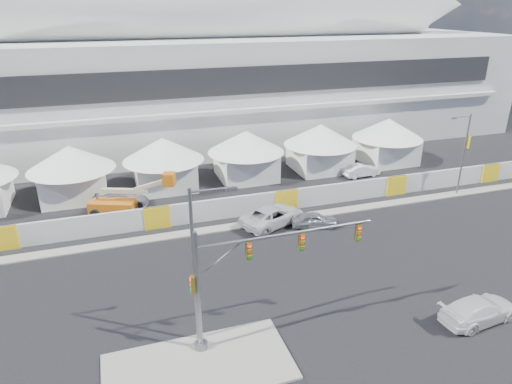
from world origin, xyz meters
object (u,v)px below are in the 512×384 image
object	(u,v)px
streetlight_curb	(463,149)
lot_car_a	(361,170)
boom_lift	(121,201)
traffic_mast	(238,279)
pickup_curb	(273,216)
streetlight_median	(198,257)
lot_car_c	(122,199)
sedan_silver	(315,220)
pickup_near	(479,310)

from	to	relation	value
streetlight_curb	lot_car_a	bearing A→B (deg)	129.52
lot_car_a	boom_lift	world-z (taller)	boom_lift
lot_car_a	boom_lift	xyz separation A→B (m)	(-26.26, -1.47, 0.41)
traffic_mast	pickup_curb	bearing A→B (deg)	62.60
pickup_curb	boom_lift	xyz separation A→B (m)	(-12.50, 6.87, 0.25)
pickup_curb	lot_car_a	size ratio (longest dim) A/B	1.45
traffic_mast	streetlight_median	bearing A→B (deg)	155.55
lot_car_c	pickup_curb	bearing A→B (deg)	-116.90
lot_car_a	streetlight_median	bearing A→B (deg)	129.50
sedan_silver	pickup_curb	distance (m)	3.68
lot_car_c	traffic_mast	xyz separation A→B (m)	(5.30, -21.88, 3.56)
lot_car_c	streetlight_median	bearing A→B (deg)	-164.13
pickup_curb	lot_car_c	xyz separation A→B (m)	(-12.36, 8.26, -0.15)
lot_car_a	streetlight_median	world-z (taller)	streetlight_median
sedan_silver	traffic_mast	world-z (taller)	traffic_mast
streetlight_median	streetlight_curb	distance (m)	32.10
pickup_near	lot_car_a	size ratio (longest dim) A/B	1.24
streetlight_median	streetlight_curb	xyz separation A→B (m)	(29.20, 13.30, -0.67)
streetlight_median	boom_lift	world-z (taller)	streetlight_median
pickup_curb	pickup_near	xyz separation A→B (m)	(7.47, -16.37, -0.09)
streetlight_median	traffic_mast	bearing A→B (deg)	-24.45
lot_car_c	boom_lift	world-z (taller)	boom_lift
sedan_silver	pickup_curb	xyz separation A→B (m)	(-3.31, 1.59, 0.18)
lot_car_a	pickup_curb	bearing A→B (deg)	117.98
pickup_near	lot_car_c	bearing A→B (deg)	33.73
pickup_curb	streetlight_median	distance (m)	16.29
lot_car_a	streetlight_curb	world-z (taller)	streetlight_curb
sedan_silver	pickup_near	world-z (taller)	pickup_near
pickup_curb	traffic_mast	distance (m)	15.72
sedan_silver	streetlight_curb	bearing A→B (deg)	-67.58
sedan_silver	streetlight_median	size ratio (longest dim) A/B	0.43
pickup_curb	sedan_silver	bearing A→B (deg)	-140.37
pickup_curb	traffic_mast	bearing A→B (deg)	127.92
pickup_curb	lot_car_c	bearing A→B (deg)	31.55
pickup_near	streetlight_median	bearing A→B (deg)	72.43
streetlight_curb	boom_lift	size ratio (longest dim) A/B	0.99
pickup_curb	lot_car_c	distance (m)	14.87
pickup_curb	streetlight_median	world-z (taller)	streetlight_median
lot_car_a	traffic_mast	bearing A→B (deg)	133.29
lot_car_a	lot_car_c	bearing A→B (deg)	86.94
streetlight_curb	boom_lift	bearing A→B (deg)	169.11
sedan_silver	lot_car_a	xyz separation A→B (m)	(10.45, 9.93, 0.02)
pickup_near	streetlight_curb	xyz separation A→B (m)	(12.70, 16.95, 4.09)
pickup_near	traffic_mast	size ratio (longest dim) A/B	0.50
pickup_curb	streetlight_curb	world-z (taller)	streetlight_curb
lot_car_a	traffic_mast	distance (m)	30.47
sedan_silver	lot_car_c	xyz separation A→B (m)	(-15.67, 9.86, 0.03)
pickup_near	traffic_mast	distance (m)	15.20
boom_lift	traffic_mast	bearing A→B (deg)	-53.21
sedan_silver	boom_lift	size ratio (longest dim) A/B	0.47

